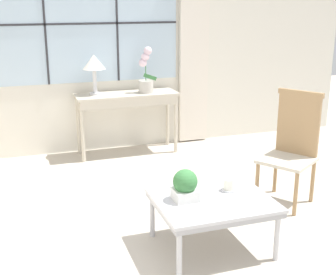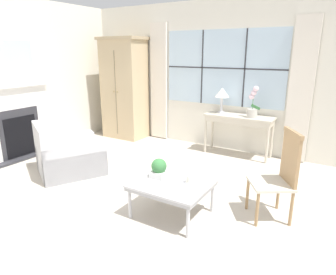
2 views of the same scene
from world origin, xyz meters
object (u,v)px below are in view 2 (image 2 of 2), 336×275
object	(u,v)px
armchair_upholstered	(68,157)
coffee_table	(172,186)
potted_orchid	(253,106)
side_chair_wooden	(281,172)
pillar_candle	(190,179)
armoire	(124,88)
console_table	(239,121)
fireplace	(16,118)
potted_plant_small	(159,168)
table_lamp	(222,94)

from	to	relation	value
armchair_upholstered	coffee_table	distance (m)	2.07
potted_orchid	side_chair_wooden	world-z (taller)	potted_orchid
pillar_candle	coffee_table	bearing A→B (deg)	-153.44
armoire	console_table	bearing A→B (deg)	1.70
armchair_upholstered	side_chair_wooden	xyz separation A→B (m)	(3.13, 0.35, 0.30)
potted_orchid	coffee_table	size ratio (longest dim) A/B	0.64
console_table	coffee_table	world-z (taller)	console_table
fireplace	side_chair_wooden	bearing A→B (deg)	3.93
side_chair_wooden	potted_plant_small	world-z (taller)	side_chair_wooden
armchair_upholstered	table_lamp	bearing A→B (deg)	54.28
fireplace	pillar_candle	xyz separation A→B (m)	(3.60, -0.20, -0.27)
fireplace	potted_plant_small	distance (m)	3.23
table_lamp	armchair_upholstered	size ratio (longest dim) A/B	0.39
table_lamp	console_table	bearing A→B (deg)	-8.50
side_chair_wooden	armchair_upholstered	bearing A→B (deg)	-173.56
console_table	armoire	bearing A→B (deg)	-178.30
armoire	table_lamp	world-z (taller)	armoire
console_table	table_lamp	xyz separation A→B (m)	(-0.37, 0.06, 0.46)
armoire	table_lamp	bearing A→B (deg)	3.40
armoire	potted_plant_small	bearing A→B (deg)	-44.05
armoire	console_table	distance (m)	2.62
armoire	potted_orchid	bearing A→B (deg)	1.11
side_chair_wooden	table_lamp	bearing A→B (deg)	127.75
potted_orchid	armoire	bearing A→B (deg)	-178.89
table_lamp	armchair_upholstered	xyz separation A→B (m)	(-1.64, -2.28, -0.85)
fireplace	table_lamp	size ratio (longest dim) A/B	4.42
armoire	table_lamp	distance (m)	2.22
potted_plant_small	fireplace	bearing A→B (deg)	175.56
armoire	pillar_candle	size ratio (longest dim) A/B	17.29
potted_orchid	potted_plant_small	bearing A→B (deg)	-99.31
armoire	pillar_candle	world-z (taller)	armoire
armoire	pillar_candle	distance (m)	3.69
armoire	potted_orchid	size ratio (longest dim) A/B	3.92
armoire	potted_orchid	distance (m)	2.83
armoire	side_chair_wooden	bearing A→B (deg)	-25.81
table_lamp	side_chair_wooden	world-z (taller)	table_lamp
potted_orchid	potted_plant_small	world-z (taller)	potted_orchid
table_lamp	pillar_candle	world-z (taller)	table_lamp
armoire	armchair_upholstered	distance (m)	2.37
table_lamp	armoire	bearing A→B (deg)	-176.60
fireplace	pillar_candle	size ratio (longest dim) A/B	16.73
armchair_upholstered	pillar_candle	xyz separation A→B (m)	(2.24, -0.15, 0.19)
armoire	potted_plant_small	xyz separation A→B (m)	(2.43, -2.35, -0.56)
armoire	console_table	size ratio (longest dim) A/B	1.76
side_chair_wooden	potted_plant_small	size ratio (longest dim) A/B	4.39
potted_orchid	armchair_upholstered	world-z (taller)	potted_orchid
console_table	potted_plant_small	bearing A→B (deg)	-93.70
armoire	armchair_upholstered	bearing A→B (deg)	-74.90
armoire	fireplace	bearing A→B (deg)	-110.35
armoire	table_lamp	xyz separation A→B (m)	(2.22, 0.13, 0.03)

